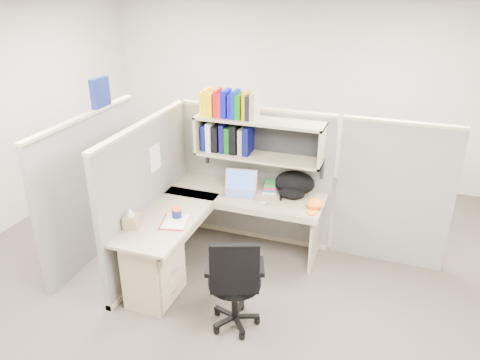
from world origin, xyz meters
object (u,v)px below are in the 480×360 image
at_px(desk, 180,249).
at_px(task_chair, 235,296).
at_px(backpack, 294,185).
at_px(laptop, 239,184).
at_px(snack_canister, 177,212).

height_order(desk, task_chair, task_chair).
bearing_deg(backpack, desk, -131.79).
distance_m(laptop, snack_canister, 0.82).
xyz_separation_m(laptop, backpack, (0.57, 0.17, 0.00)).
bearing_deg(snack_canister, desk, -56.90).
bearing_deg(desk, backpack, 47.07).
relative_size(backpack, task_chair, 0.44).
height_order(laptop, task_chair, task_chair).
height_order(desk, backpack, backpack).
xyz_separation_m(desk, backpack, (0.92, 0.98, 0.42)).
distance_m(desk, backpack, 1.41).
height_order(laptop, backpack, backpack).
bearing_deg(snack_canister, backpack, 41.44).
xyz_separation_m(desk, snack_canister, (-0.07, 0.11, 0.34)).
relative_size(backpack, snack_canister, 4.25).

